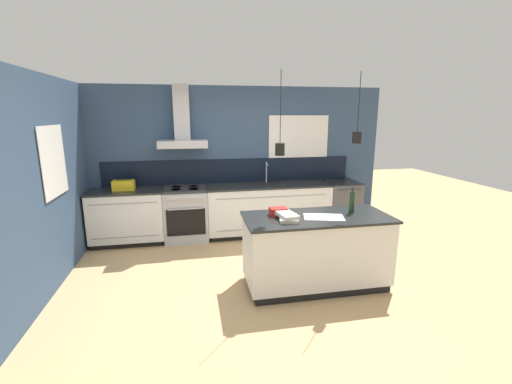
# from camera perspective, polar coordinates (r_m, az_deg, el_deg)

# --- Properties ---
(ground_plane) EXTENTS (16.00, 16.00, 0.00)m
(ground_plane) POSITION_cam_1_polar(r_m,az_deg,el_deg) (4.64, -0.84, -14.34)
(ground_plane) COLOR tan
(ground_plane) RESTS_ON ground
(wall_back) EXTENTS (5.60, 2.41, 2.60)m
(wall_back) POSITION_cam_1_polar(r_m,az_deg,el_deg) (6.15, -4.61, 5.66)
(wall_back) COLOR #354C6B
(wall_back) RESTS_ON ground_plane
(wall_left) EXTENTS (0.08, 3.80, 2.60)m
(wall_left) POSITION_cam_1_polar(r_m,az_deg,el_deg) (5.13, -30.28, 1.92)
(wall_left) COLOR #354C6B
(wall_left) RESTS_ON ground_plane
(counter_run_left) EXTENTS (1.19, 0.64, 0.91)m
(counter_run_left) POSITION_cam_1_polar(r_m,az_deg,el_deg) (6.09, -20.56, -3.82)
(counter_run_left) COLOR black
(counter_run_left) RESTS_ON ground_plane
(counter_run_sink) EXTENTS (2.19, 0.64, 1.28)m
(counter_run_sink) POSITION_cam_1_polar(r_m,az_deg,el_deg) (6.14, 2.07, -2.83)
(counter_run_sink) COLOR black
(counter_run_sink) RESTS_ON ground_plane
(oven_range) EXTENTS (0.72, 0.66, 0.91)m
(oven_range) POSITION_cam_1_polar(r_m,az_deg,el_deg) (5.99, -11.57, -3.56)
(oven_range) COLOR #B5B5BA
(oven_range) RESTS_ON ground_plane
(dishwasher) EXTENTS (0.59, 0.65, 0.91)m
(dishwasher) POSITION_cam_1_polar(r_m,az_deg,el_deg) (6.58, 13.89, -2.19)
(dishwasher) COLOR #4C4C51
(dishwasher) RESTS_ON ground_plane
(kitchen_island) EXTENTS (1.79, 0.81, 0.91)m
(kitchen_island) POSITION_cam_1_polar(r_m,az_deg,el_deg) (4.39, 9.96, -9.61)
(kitchen_island) COLOR black
(kitchen_island) RESTS_ON ground_plane
(bottle_on_island) EXTENTS (0.07, 0.07, 0.33)m
(bottle_on_island) POSITION_cam_1_polar(r_m,az_deg,el_deg) (4.45, 15.69, -1.58)
(bottle_on_island) COLOR #193319
(bottle_on_island) RESTS_ON kitchen_island
(book_stack) EXTENTS (0.28, 0.35, 0.08)m
(book_stack) POSITION_cam_1_polar(r_m,az_deg,el_deg) (4.03, 5.34, -4.14)
(book_stack) COLOR beige
(book_stack) RESTS_ON kitchen_island
(red_supply_box) EXTENTS (0.21, 0.16, 0.10)m
(red_supply_box) POSITION_cam_1_polar(r_m,az_deg,el_deg) (4.20, 3.74, -3.26)
(red_supply_box) COLOR red
(red_supply_box) RESTS_ON kitchen_island
(paper_pile) EXTENTS (0.53, 0.40, 0.01)m
(paper_pile) POSITION_cam_1_polar(r_m,az_deg,el_deg) (4.20, 11.23, -4.12)
(paper_pile) COLOR silver
(paper_pile) RESTS_ON kitchen_island
(yellow_toolbox) EXTENTS (0.34, 0.18, 0.19)m
(yellow_toolbox) POSITION_cam_1_polar(r_m,az_deg,el_deg) (5.97, -21.20, 1.05)
(yellow_toolbox) COLOR gold
(yellow_toolbox) RESTS_ON counter_run_left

